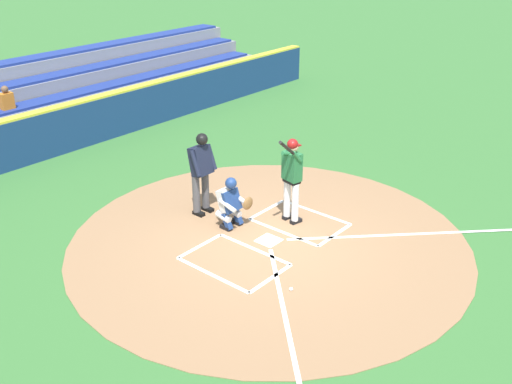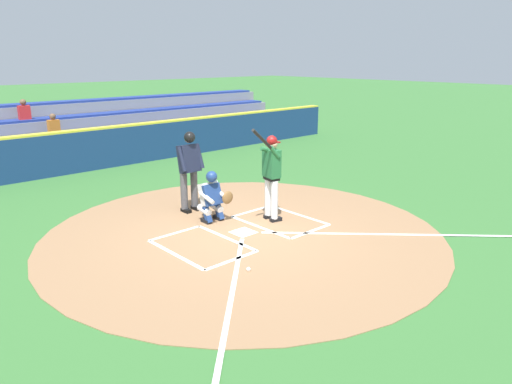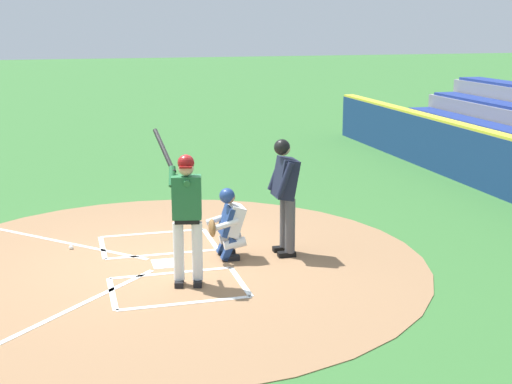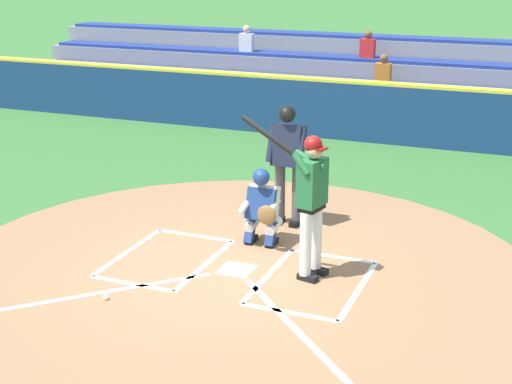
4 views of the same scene
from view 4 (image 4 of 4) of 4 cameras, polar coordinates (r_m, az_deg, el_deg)
ground_plane at (r=10.02m, az=-1.47°, el=-5.93°), size 120.00×120.00×0.00m
dirt_circle at (r=10.02m, az=-1.47°, el=-5.90°), size 8.00×8.00×0.01m
home_plate_and_chalk at (r=9.29m, az=-3.63°, el=-7.88°), size 7.93×4.91×0.01m
batter at (r=9.46m, az=4.15°, el=-0.32°), size 1.04×0.56×2.13m
catcher at (r=10.66m, az=0.48°, el=-1.02°), size 0.59×0.61×1.13m
plate_umpire at (r=11.31m, az=2.42°, el=2.66°), size 0.58×0.41×1.86m
baseball at (r=9.38m, az=-11.24°, el=-7.81°), size 0.07×0.07×0.07m
backstop_wall at (r=16.67m, az=8.83°, el=5.98°), size 22.00×0.36×1.31m
bleacher_stand at (r=19.25m, az=10.72°, el=7.65°), size 20.00×3.40×2.10m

